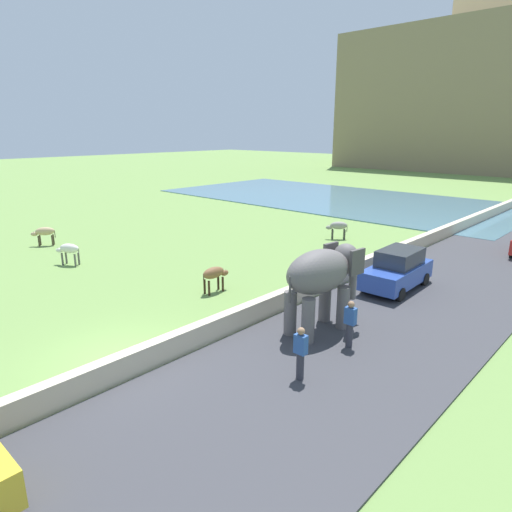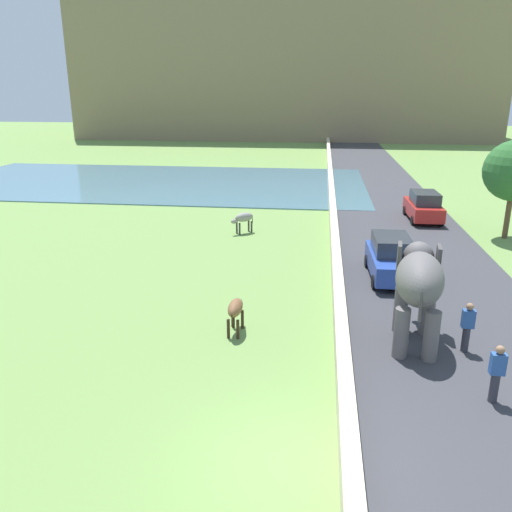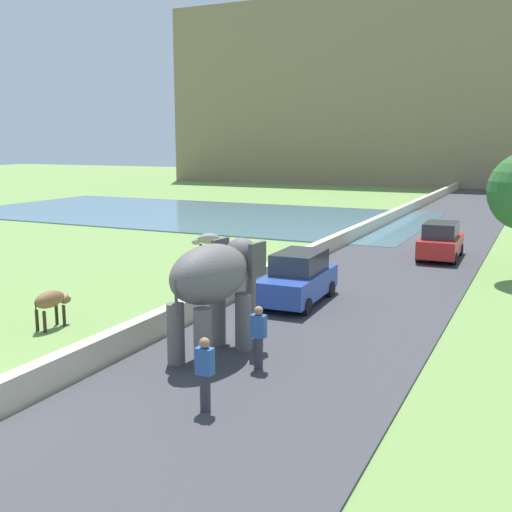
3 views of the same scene
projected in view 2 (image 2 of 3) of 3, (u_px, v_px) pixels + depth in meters
The scene contains 12 objects.
ground_plane at pixel (291, 464), 10.96m from camera, with size 220.00×220.00×0.00m, color #6B8E47.
road_surface at pixel (401, 229), 29.22m from camera, with size 7.00×120.00×0.06m, color #38383D.
barrier_wall at pixel (334, 230), 27.67m from camera, with size 0.40×110.00×0.77m, color beige.
lake at pixel (151, 182), 43.94m from camera, with size 36.00×18.00×0.08m, color slate.
hill_distant at pixel (287, 62), 85.99m from camera, with size 64.00×28.00×23.67m, color #897556.
elephant at pixel (419, 282), 15.57m from camera, with size 1.73×3.55×2.99m.
person_beside_elephant at pixel (467, 327), 15.32m from camera, with size 0.36×0.22×1.63m.
person_trailing at pixel (496, 373), 12.82m from camera, with size 0.36×0.22×1.63m.
car_blue at pixel (391, 258), 21.44m from camera, with size 1.89×4.05×1.80m.
car_red at pixel (424, 206), 30.82m from camera, with size 1.88×4.04×1.80m.
cow_brown at pixel (236, 309), 16.64m from camera, with size 0.48×1.40×1.15m.
cow_grey at pixel (243, 218), 28.23m from camera, with size 1.28×1.14×1.15m.
Camera 2 is at (0.39, -9.06, 7.62)m, focal length 36.13 mm.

